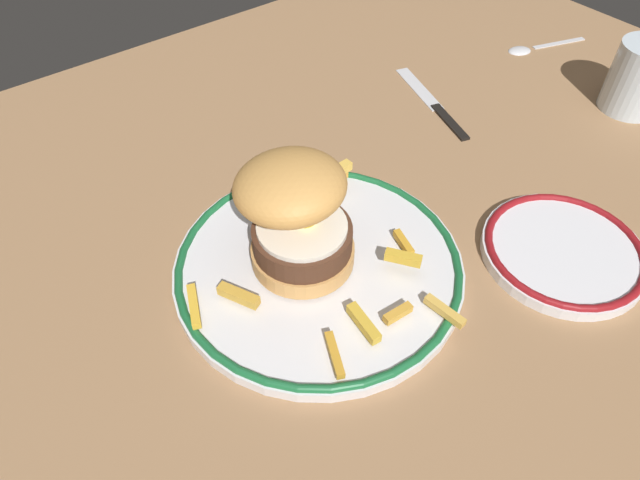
% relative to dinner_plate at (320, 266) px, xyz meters
% --- Properties ---
extents(ground_plane, '(1.36, 1.04, 0.04)m').
position_rel_dinner_plate_xyz_m(ground_plane, '(0.04, 0.00, -0.03)').
color(ground_plane, '#99714B').
extents(dinner_plate, '(0.28, 0.28, 0.02)m').
position_rel_dinner_plate_xyz_m(dinner_plate, '(0.00, 0.00, 0.00)').
color(dinner_plate, silver).
rests_on(dinner_plate, ground_plane).
extents(burger, '(0.12, 0.13, 0.11)m').
position_rel_dinner_plate_xyz_m(burger, '(-0.01, 0.02, 0.06)').
color(burger, tan).
rests_on(burger, dinner_plate).
extents(fries_pile, '(0.24, 0.24, 0.03)m').
position_rel_dinner_plate_xyz_m(fries_pile, '(0.01, -0.01, 0.02)').
color(fries_pile, gold).
rests_on(fries_pile, dinner_plate).
extents(water_glass, '(0.07, 0.07, 0.09)m').
position_rel_dinner_plate_xyz_m(water_glass, '(0.49, -0.03, 0.03)').
color(water_glass, silver).
rests_on(water_glass, ground_plane).
extents(side_plate, '(0.16, 0.16, 0.02)m').
position_rel_dinner_plate_xyz_m(side_plate, '(0.20, -0.13, -0.00)').
color(side_plate, white).
rests_on(side_plate, ground_plane).
extents(knife, '(0.07, 0.18, 0.01)m').
position_rel_dinner_plate_xyz_m(knife, '(0.29, 0.13, -0.01)').
color(knife, black).
rests_on(knife, ground_plane).
extents(spoon, '(0.13, 0.06, 0.01)m').
position_rel_dinner_plate_xyz_m(spoon, '(0.52, 0.15, -0.00)').
color(spoon, silver).
rests_on(spoon, ground_plane).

